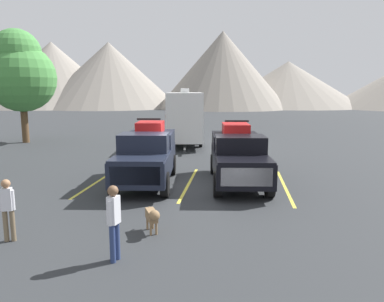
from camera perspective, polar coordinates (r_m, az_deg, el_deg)
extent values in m
plane|color=#2D3033|center=(14.77, -0.68, -5.47)|extent=(240.00, 240.00, 0.00)
cube|color=black|center=(14.92, -7.16, -1.76)|extent=(2.54, 5.39, 0.92)
cube|color=black|center=(13.01, -8.42, -1.20)|extent=(2.07, 1.65, 0.08)
cube|color=black|center=(14.32, -7.51, 1.20)|extent=(2.02, 1.54, 0.77)
cube|color=slate|center=(13.78, -7.85, 1.03)|extent=(1.78, 0.40, 0.57)
cube|color=black|center=(16.17, -6.49, 1.88)|extent=(2.21, 2.59, 0.61)
cube|color=silver|center=(12.43, -8.91, -3.85)|extent=(1.70, 0.24, 0.64)
cylinder|color=black|center=(13.19, -4.27, -5.25)|extent=(0.37, 0.95, 0.92)
cylinder|color=black|center=(13.50, -12.13, -5.10)|extent=(0.37, 0.95, 0.92)
cylinder|color=black|center=(16.63, -3.09, -2.15)|extent=(0.37, 0.95, 0.92)
cylinder|color=black|center=(16.87, -9.36, -2.10)|extent=(0.37, 0.95, 0.92)
cube|color=red|center=(16.10, -6.53, 3.76)|extent=(1.26, 1.64, 0.45)
cylinder|color=black|center=(15.53, -5.13, 3.55)|extent=(0.22, 0.46, 0.44)
cylinder|color=black|center=(15.66, -8.43, 3.54)|extent=(0.22, 0.46, 0.44)
cylinder|color=black|center=(16.57, -4.73, 3.93)|extent=(0.22, 0.46, 0.44)
cylinder|color=black|center=(16.69, -7.82, 3.91)|extent=(0.22, 0.46, 0.44)
cube|color=black|center=(15.65, -6.77, 4.97)|extent=(1.01, 0.18, 0.08)
cube|color=black|center=(14.96, 7.26, -1.81)|extent=(2.59, 5.62, 0.90)
cube|color=black|center=(12.96, 8.19, -1.38)|extent=(2.10, 1.72, 0.08)
cube|color=black|center=(14.34, 7.53, 0.96)|extent=(2.05, 1.60, 0.71)
cube|color=slate|center=(13.78, 7.78, 0.76)|extent=(1.80, 0.39, 0.53)
cube|color=black|center=(16.28, 6.79, 1.71)|extent=(2.24, 2.69, 0.56)
cube|color=silver|center=(12.34, 8.54, -4.04)|extent=(1.73, 0.24, 0.63)
cylinder|color=black|center=(13.41, 12.03, -5.24)|extent=(0.37, 0.92, 0.90)
cylinder|color=black|center=(13.20, 3.98, -5.29)|extent=(0.37, 0.92, 0.90)
cylinder|color=black|center=(16.96, 9.75, -2.08)|extent=(0.37, 0.92, 0.90)
cylinder|color=black|center=(16.79, 3.41, -2.08)|extent=(0.37, 0.92, 0.90)
cube|color=red|center=(16.22, 6.83, 3.47)|extent=(1.28, 1.71, 0.45)
cylinder|color=black|center=(15.73, 8.68, 3.23)|extent=(0.22, 0.46, 0.44)
cylinder|color=black|center=(15.64, 5.34, 3.26)|extent=(0.22, 0.46, 0.44)
cylinder|color=black|center=(16.82, 8.21, 3.64)|extent=(0.22, 0.46, 0.44)
cylinder|color=black|center=(16.73, 5.09, 3.67)|extent=(0.22, 0.46, 0.44)
cube|color=black|center=(15.74, 7.01, 4.66)|extent=(1.02, 0.18, 0.08)
cube|color=gold|center=(16.10, -14.31, -4.50)|extent=(0.12, 5.50, 0.01)
cube|color=gold|center=(15.13, -0.48, -5.09)|extent=(0.12, 5.50, 0.01)
cube|color=gold|center=(15.11, 14.28, -5.40)|extent=(0.12, 5.50, 0.01)
cube|color=white|center=(25.30, -1.12, 5.57)|extent=(3.15, 6.43, 3.12)
cube|color=brown|center=(25.32, -3.77, 5.90)|extent=(0.85, 5.86, 0.24)
cube|color=silver|center=(26.17, -1.12, 9.44)|extent=(0.69, 0.78, 0.30)
cube|color=#333333|center=(21.84, -1.15, 0.27)|extent=(0.29, 1.20, 0.12)
cylinder|color=black|center=(24.76, 1.34, 1.50)|extent=(0.32, 0.78, 0.76)
cylinder|color=black|center=(24.77, -3.57, 1.49)|extent=(0.32, 0.78, 0.76)
cylinder|color=black|center=(26.22, 1.22, 1.95)|extent=(0.32, 0.78, 0.76)
cylinder|color=black|center=(26.23, -3.42, 1.94)|extent=(0.32, 0.78, 0.76)
cylinder|color=#726047|center=(10.51, -26.20, -10.40)|extent=(0.12, 0.12, 0.82)
cylinder|color=#726047|center=(10.56, -27.08, -10.38)|extent=(0.12, 0.12, 0.82)
cube|color=silver|center=(10.33, -26.93, -6.73)|extent=(0.28, 0.25, 0.58)
sphere|color=#9E704C|center=(10.23, -27.10, -4.57)|extent=(0.22, 0.22, 0.22)
cylinder|color=silver|center=(10.30, -26.21, -6.89)|extent=(0.10, 0.10, 0.52)
cylinder|color=silver|center=(10.37, -27.62, -6.88)|extent=(0.10, 0.10, 0.52)
cylinder|color=navy|center=(8.53, -12.31, -13.97)|extent=(0.13, 0.13, 0.89)
cylinder|color=navy|center=(8.67, -11.63, -13.55)|extent=(0.13, 0.13, 0.89)
cube|color=silver|center=(8.34, -12.15, -8.97)|extent=(0.26, 0.30, 0.63)
sphere|color=brown|center=(8.21, -12.25, -6.10)|extent=(0.24, 0.24, 0.24)
cylinder|color=silver|center=(8.23, -12.69, -9.46)|extent=(0.10, 0.10, 0.56)
cylinder|color=silver|center=(8.46, -11.61, -8.90)|extent=(0.10, 0.10, 0.56)
cube|color=olive|center=(10.06, -6.34, -9.94)|extent=(0.48, 0.66, 0.27)
sphere|color=olive|center=(9.71, -5.90, -10.00)|extent=(0.29, 0.29, 0.29)
cylinder|color=olive|center=(10.36, -6.76, -9.05)|extent=(0.11, 0.16, 0.20)
cylinder|color=olive|center=(9.98, -5.60, -11.94)|extent=(0.06, 0.06, 0.34)
cylinder|color=olive|center=(9.95, -6.46, -12.03)|extent=(0.06, 0.06, 0.34)
cylinder|color=olive|center=(10.38, -6.16, -11.09)|extent=(0.06, 0.06, 0.34)
cylinder|color=olive|center=(10.35, -6.99, -11.17)|extent=(0.06, 0.06, 0.34)
cylinder|color=brown|center=(29.46, -24.70, 4.57)|extent=(0.49, 0.49, 3.47)
sphere|color=#478C42|center=(29.40, -25.10, 10.30)|extent=(4.87, 4.87, 4.87)
sphere|color=#478C42|center=(29.42, -25.73, 13.59)|extent=(3.41, 3.41, 3.41)
cone|color=gray|center=(91.58, -20.93, 11.08)|extent=(33.71, 33.71, 14.74)
cone|color=gray|center=(85.70, -12.81, 11.49)|extent=(31.79, 31.79, 14.39)
cone|color=gray|center=(79.60, 4.80, 12.49)|extent=(28.18, 28.18, 16.11)
cone|color=gray|center=(89.66, 14.72, 10.07)|extent=(34.11, 34.11, 10.47)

